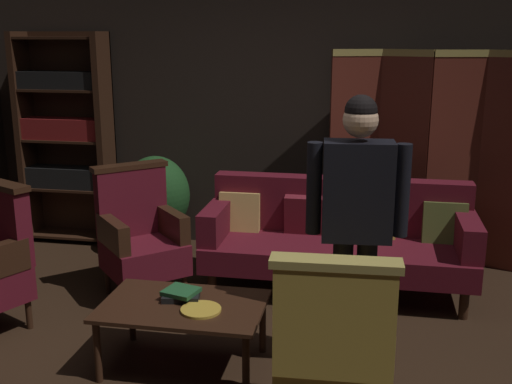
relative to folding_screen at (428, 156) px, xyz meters
The scene contains 13 objects.
ground_plane 2.72m from the folding_screen, 120.13° to the right, with size 10.00×10.00×0.00m, color black.
back_wall 1.36m from the folding_screen, 168.79° to the left, with size 7.20×0.10×2.80m, color black.
folding_screen is the anchor object (origin of this frame).
bookshelf 3.43m from the folding_screen, behind, with size 0.90×0.32×2.05m.
velvet_couch 1.16m from the folding_screen, 134.36° to the right, with size 2.12×0.78×0.88m.
coffee_table 2.76m from the folding_screen, 126.15° to the right, with size 1.00×0.64×0.42m.
armchair_gilt_accent 2.83m from the folding_screen, 103.17° to the right, with size 0.61×0.60×1.04m.
armchair_wing_left 2.58m from the folding_screen, 152.38° to the right, with size 0.82×0.82×1.04m.
standing_figure 2.11m from the folding_screen, 105.37° to the right, with size 0.59×0.25×1.70m.
potted_plant 2.50m from the folding_screen, behind, with size 0.64×0.64×0.93m.
book_black_cloth 2.71m from the folding_screen, 127.62° to the right, with size 0.23×0.16×0.04m, color black.
book_green_cloth 2.70m from the folding_screen, 127.62° to the right, with size 0.20×0.18×0.03m, color #1E4C28.
brass_tray 2.73m from the folding_screen, 122.88° to the right, with size 0.24×0.24×0.02m, color gold.
Camera 1 is at (0.78, -3.33, 2.03)m, focal length 43.37 mm.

